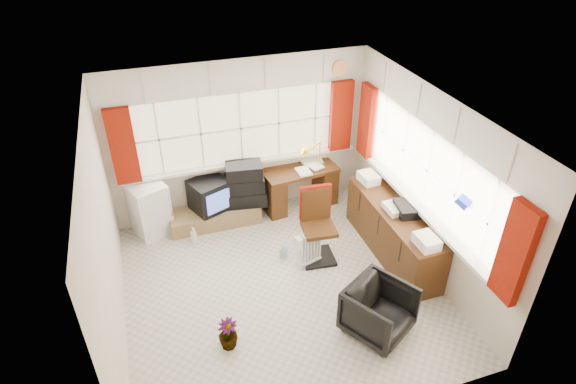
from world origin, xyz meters
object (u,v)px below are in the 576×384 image
Objects in this scene: office_chair at (379,311)px; tv_bench at (215,216)px; crt_tv at (210,195)px; desk at (299,185)px; credenza at (393,231)px; mini_fridge at (150,209)px; desk_lamp at (320,148)px; radiator at (309,251)px; task_chair at (317,221)px.

tv_bench is at bearing 87.01° from office_chair.
tv_bench is at bearing -61.79° from crt_tv.
credenza is (0.85, -1.60, 0.00)m from desk.
mini_fridge is at bearing -180.00° from desk.
desk_lamp reaches higher than tv_bench.
desk_lamp is 1.77m from credenza.
radiator is 2.49m from mini_fridge.
desk is 1.76× the size of office_chair.
crt_tv is 0.82× the size of mini_fridge.
desk_lamp is (0.33, -0.03, 0.64)m from desk.
tv_bench is (-2.28, 1.52, -0.26)m from credenza.
crt_tv is (-1.11, 1.43, 0.28)m from radiator.
credenza reaches higher than mini_fridge.
credenza is 2.81m from crt_tv.
radiator is (-0.36, -1.44, -0.17)m from desk.
credenza reaches higher than desk.
credenza is at bearing -62.04° from desk.
mini_fridge is (-3.23, 1.60, 0.03)m from credenza.
task_chair is 0.78× the size of tv_bench.
credenza is 2.40× the size of mini_fridge.
radiator is 0.26× the size of credenza.
desk_lamp is 0.90× the size of radiator.
desk is 1.50m from radiator.
task_chair reaches higher than mini_fridge.
radiator is at bearing 73.88° from office_chair.
credenza is (0.86, 1.24, 0.06)m from office_chair.
credenza is at bearing 25.07° from office_chair.
crt_tv is 0.91m from mini_fridge.
mini_fridge is at bearing 99.59° from office_chair.
crt_tv is at bearing 87.03° from office_chair.
task_chair reaches higher than desk.
task_chair is at bearing 162.45° from credenza.
crt_tv reaches higher than radiator.
task_chair is 2.07× the size of radiator.
task_chair reaches higher than crt_tv.
desk_lamp reaches higher than desk.
desk is at bearing 76.02° from radiator.
mini_fridge is at bearing 153.62° from credenza.
crt_tv reaches higher than office_chair.
tv_bench is 1.68× the size of mini_fridge.
task_chair is at bearing -30.16° from mini_fridge.
tv_bench is at bearing 146.30° from credenza.
desk_lamp is at bearing 67.40° from task_chair.
task_chair is 2.54m from mini_fridge.
tv_bench is 2.04× the size of crt_tv.
desk_lamp is 1.42m from task_chair.
credenza reaches higher than crt_tv.
office_chair is 0.51× the size of tv_bench.
tv_bench is at bearing -178.27° from desk_lamp.
task_chair is 1.78m from tv_bench.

